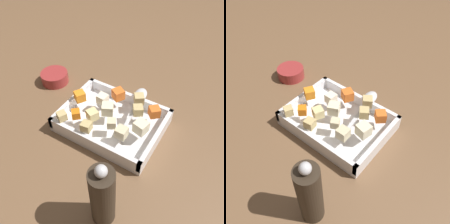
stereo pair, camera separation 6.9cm
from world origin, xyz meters
The scene contains 19 objects.
ground_plane centered at (0.00, 0.00, 0.00)m, with size 4.00×4.00×0.00m, color brown.
baking_dish centered at (-0.02, 0.02, 0.02)m, with size 0.29×0.22×0.05m.
carrot_chunk_front_center centered at (0.00, -0.05, 0.07)m, with size 0.03×0.03×0.03m, color orange.
carrot_chunk_far_left centered at (0.06, 0.08, 0.06)m, with size 0.02×0.02×0.02m, color orange.
carrot_chunk_near_left centered at (0.10, 0.01, 0.06)m, with size 0.03×0.03×0.03m, color orange.
carrot_chunk_center centered at (-0.12, -0.04, 0.06)m, with size 0.03×0.03×0.03m, color orange.
potato_chunk_heap_top centered at (0.02, 0.06, 0.06)m, with size 0.03×0.03×0.03m, color #E0CC89.
potato_chunk_near_right centered at (-0.01, 0.02, 0.07)m, with size 0.03×0.03×0.03m, color beige.
potato_chunk_back_center centered at (-0.08, 0.07, 0.06)m, with size 0.03×0.03×0.03m, color beige.
potato_chunk_corner_sw centered at (-0.06, -0.07, 0.06)m, with size 0.03×0.03×0.03m, color tan.
potato_chunk_corner_se centered at (0.01, 0.10, 0.06)m, with size 0.03×0.03×0.03m, color tan.
potato_chunk_rim_edge centered at (-0.08, -0.02, 0.06)m, with size 0.03×0.03×0.03m, color tan.
potato_chunk_far_right centered at (-0.12, 0.03, 0.07)m, with size 0.03×0.03×0.03m, color beige.
potato_chunk_near_spoon centered at (0.09, 0.11, 0.06)m, with size 0.02×0.02×0.02m, color tan.
potato_chunk_corner_nw centered at (-0.04, 0.06, 0.06)m, with size 0.02×0.02×0.02m, color beige.
parsnip_chunk_heap_side centered at (0.03, -0.01, 0.06)m, with size 0.03×0.03×0.03m, color silver.
serving_spoon centered at (-0.06, -0.08, 0.06)m, with size 0.05×0.21×0.02m.
pepper_mill centered at (-0.14, 0.26, 0.09)m, with size 0.05×0.05×0.20m.
small_prep_bowl centered at (0.27, -0.06, 0.02)m, with size 0.10×0.10×0.04m, color maroon.
Camera 1 is at (-0.27, 0.43, 0.55)m, focal length 38.81 mm.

